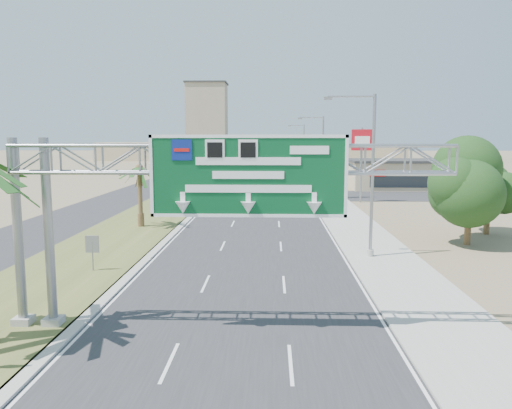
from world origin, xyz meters
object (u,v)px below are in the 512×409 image
object	(u,v)px
pole_sign_blue	(337,153)
pole_sign_red_near	(362,144)
sign_gantry	(207,174)
car_mid_lane	(273,202)
pole_sign_red_far	(324,149)
car_far	(242,171)
store_building	(411,175)
car_left_lane	(225,201)
car_right_lane	(288,177)
signal_mast	(296,154)

from	to	relation	value
pole_sign_blue	pole_sign_red_near	bearing A→B (deg)	-57.96
sign_gantry	pole_sign_red_near	bearing A→B (deg)	72.04
sign_gantry	pole_sign_blue	size ratio (longest dim) A/B	2.19
sign_gantry	pole_sign_red_near	size ratio (longest dim) A/B	1.95
sign_gantry	car_mid_lane	bearing A→B (deg)	85.63
pole_sign_red_near	pole_sign_red_far	bearing A→B (deg)	93.11
pole_sign_red_far	car_far	bearing A→B (deg)	132.32
pole_sign_red_near	store_building	bearing A→B (deg)	58.43
sign_gantry	car_left_lane	bearing A→B (deg)	94.40
sign_gantry	car_left_lane	distance (m)	35.32
store_building	pole_sign_red_near	xyz separation A→B (m)	(-10.34, -16.83, 4.73)
car_right_lane	car_mid_lane	bearing A→B (deg)	-93.50
signal_mast	car_far	bearing A→B (deg)	115.42
car_far	pole_sign_red_near	xyz separation A→B (m)	(16.46, -43.79, 5.96)
sign_gantry	pole_sign_red_near	world-z (taller)	pole_sign_red_near
car_right_lane	pole_sign_red_near	distance (m)	28.40
car_far	pole_sign_red_near	size ratio (longest dim) A/B	0.61
car_mid_lane	pole_sign_red_far	size ratio (longest dim) A/B	0.58
car_left_lane	pole_sign_red_near	distance (m)	17.12
store_building	car_left_lane	world-z (taller)	store_building
car_left_lane	pole_sign_blue	bearing A→B (deg)	25.56
signal_mast	pole_sign_red_near	xyz separation A→B (m)	(6.49, -22.80, 1.88)
signal_mast	store_building	xyz separation A→B (m)	(16.83, -5.97, -2.85)
sign_gantry	pole_sign_red_far	distance (m)	67.53
store_building	car_mid_lane	distance (m)	30.53
store_building	car_far	world-z (taller)	store_building
car_right_lane	pole_sign_red_far	xyz separation A→B (m)	(6.08, 0.62, 4.82)
car_right_lane	car_left_lane	bearing A→B (deg)	-103.05
car_left_lane	pole_sign_red_far	xyz separation A→B (m)	(13.91, 31.78, 4.91)
store_building	pole_sign_blue	xyz separation A→B (m)	(-12.67, -13.11, 3.64)
car_far	pole_sign_red_far	distance (m)	22.77
sign_gantry	pole_sign_red_far	world-z (taller)	sign_gantry
sign_gantry	pole_sign_red_far	bearing A→B (deg)	80.42
store_building	pole_sign_red_far	size ratio (longest dim) A/B	2.50
sign_gantry	store_building	bearing A→B (deg)	67.64
store_building	car_left_lane	xyz separation A→B (m)	(-25.74, -21.26, -1.30)
sign_gantry	signal_mast	bearing A→B (deg)	84.26
car_left_lane	pole_sign_red_near	size ratio (longest dim) A/B	0.48
signal_mast	car_right_lane	xyz separation A→B (m)	(-1.08, 3.92, -4.05)
car_right_lane	sign_gantry	bearing A→B (deg)	-93.41
store_building	car_right_lane	size ratio (longest dim) A/B	3.13
car_left_lane	car_right_lane	world-z (taller)	car_right_lane
pole_sign_red_near	pole_sign_red_far	xyz separation A→B (m)	(-1.49, 27.34, -1.11)
car_far	car_right_lane	bearing A→B (deg)	-62.12
signal_mast	car_left_lane	bearing A→B (deg)	-108.12
car_left_lane	car_mid_lane	xyz separation A→B (m)	(5.24, -1.32, -0.01)
car_mid_lane	signal_mast	bearing A→B (deg)	86.27
car_right_lane	pole_sign_red_near	size ratio (longest dim) A/B	0.67
car_left_lane	car_far	distance (m)	48.23
store_building	car_far	xyz separation A→B (m)	(-26.80, 26.96, -1.23)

